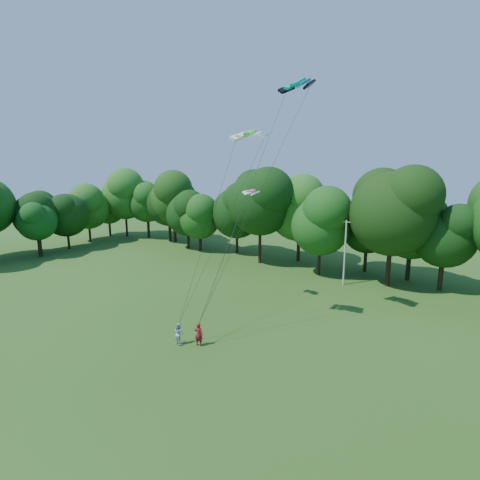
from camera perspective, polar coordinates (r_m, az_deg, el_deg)
The scene contains 10 objects.
ground at distance 21.47m, azimuth -24.17°, elevation -27.83°, with size 160.00×160.00×0.00m, color #284D15.
utility_pole at distance 43.01m, azimuth 15.70°, elevation -1.76°, with size 1.46×0.24×7.32m.
kite_flyer_left at distance 28.79m, azimuth -6.31°, elevation -14.09°, with size 0.66×0.43×1.79m, color maroon.
kite_flyer_right at distance 29.26m, azimuth -9.27°, elevation -13.86°, with size 0.82×0.64×1.68m, color #A4C3E4.
kite_teal at distance 31.14m, azimuth 8.79°, elevation 22.71°, with size 3.10×1.95×0.73m.
kite_green at distance 29.35m, azimuth 1.49°, elevation 16.05°, with size 3.03×1.80×0.50m.
kite_pink at distance 35.12m, azimuth 1.70°, elevation 7.50°, with size 1.76×1.12×0.26m.
tree_back_west at distance 65.48m, azimuth -10.09°, elevation 6.80°, with size 9.04×9.04×13.15m.
tree_back_center at distance 43.33m, azimuth 22.34°, elevation 5.08°, with size 10.05×10.05×14.61m.
tree_flank_west at distance 61.46m, azimuth -28.56°, elevation 2.69°, with size 5.98×5.98×8.70m.
Camera 1 is at (14.88, -8.01, 13.25)m, focal length 28.00 mm.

